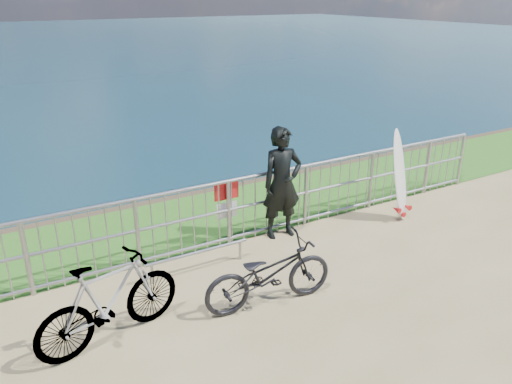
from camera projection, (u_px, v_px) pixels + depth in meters
grass_strip at (227, 213)px, 9.32m from camera, size 120.00×120.00×0.00m
railing at (256, 205)px, 8.23m from camera, size 10.06×0.10×1.13m
surfer at (282, 183)px, 8.16m from camera, size 0.73×0.52×1.88m
surfboard at (400, 178)px, 8.87m from camera, size 0.55×0.52×1.67m
bicycle_near at (269, 274)px, 6.45m from camera, size 1.82×0.80×0.93m
bicycle_far at (109, 301)px, 5.75m from camera, size 1.87×0.91×1.08m
bike_rack at (198, 254)px, 7.31m from camera, size 1.60×0.05×0.34m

